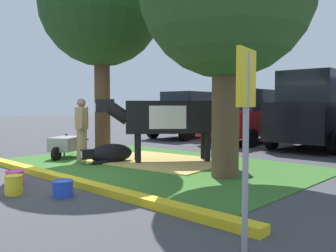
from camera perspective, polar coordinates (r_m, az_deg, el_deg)
ground_plane at (r=7.74m, az=-14.90°, el=-7.49°), size 80.00×80.00×0.00m
grass_island at (r=8.68m, az=-1.73°, el=-6.14°), size 7.20×4.78×0.02m
curb_yellow at (r=7.14m, az=-16.46°, el=-7.94°), size 8.40×0.24×0.12m
hay_bedding at (r=9.15m, az=-1.29°, el=-5.55°), size 3.46×2.77×0.04m
shade_tree_left at (r=10.41m, az=-10.49°, el=18.19°), size 3.32×3.32×5.82m
cow_holstein at (r=9.02m, az=-0.05°, el=1.36°), size 2.29×2.65×1.58m
calf_lying at (r=9.06m, az=-9.19°, el=-4.33°), size 0.79×1.33×0.48m
person_handler at (r=8.29m, az=9.62°, el=-0.61°), size 0.34×0.52×1.63m
person_visitor_near at (r=9.51m, az=-13.49°, el=-0.25°), size 0.46×0.34×1.61m
person_visitor_far at (r=9.37m, az=7.63°, el=-0.46°), size 0.47×0.34×1.54m
wheelbarrow at (r=10.10m, az=-15.91°, el=-2.78°), size 1.16×1.52×0.63m
parking_sign at (r=3.55m, az=12.24°, el=2.60°), size 0.12×0.44×1.98m
bucket_pink at (r=7.09m, az=-23.05°, el=-7.51°), size 0.33×0.33×0.26m
bucket_yellow at (r=6.35m, az=-23.21°, el=-8.49°), size 0.30×0.30×0.32m
bucket_blue at (r=5.98m, az=-16.28°, el=-9.39°), size 0.34×0.34×0.26m
hatchback_white at (r=16.09m, az=3.46°, el=1.70°), size 2.13×4.45×2.02m
sedan_red at (r=14.22m, az=12.58°, el=1.42°), size 2.13×4.45×2.02m
suv_black at (r=13.15m, az=22.73°, el=2.33°), size 2.23×4.66×2.52m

